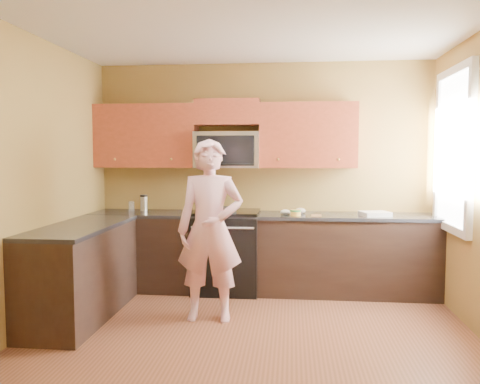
# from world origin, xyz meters

# --- Properties ---
(floor) EXTENTS (4.00, 4.00, 0.00)m
(floor) POSITION_xyz_m (0.00, 0.00, 0.00)
(floor) COLOR brown
(floor) RESTS_ON ground
(ceiling) EXTENTS (4.00, 4.00, 0.00)m
(ceiling) POSITION_xyz_m (0.00, 0.00, 2.70)
(ceiling) COLOR white
(ceiling) RESTS_ON ground
(wall_back) EXTENTS (4.00, 0.00, 4.00)m
(wall_back) POSITION_xyz_m (0.00, 2.00, 1.35)
(wall_back) COLOR olive
(wall_back) RESTS_ON ground
(wall_front) EXTENTS (4.00, 0.00, 4.00)m
(wall_front) POSITION_xyz_m (0.00, -2.00, 1.35)
(wall_front) COLOR olive
(wall_front) RESTS_ON ground
(wall_left) EXTENTS (0.00, 4.00, 4.00)m
(wall_left) POSITION_xyz_m (-2.00, 0.00, 1.35)
(wall_left) COLOR olive
(wall_left) RESTS_ON ground
(cabinet_back_run) EXTENTS (4.00, 0.60, 0.88)m
(cabinet_back_run) POSITION_xyz_m (0.00, 1.70, 0.44)
(cabinet_back_run) COLOR black
(cabinet_back_run) RESTS_ON floor
(cabinet_left_run) EXTENTS (0.60, 1.60, 0.88)m
(cabinet_left_run) POSITION_xyz_m (-1.70, 0.60, 0.44)
(cabinet_left_run) COLOR black
(cabinet_left_run) RESTS_ON floor
(countertop_back) EXTENTS (4.00, 0.62, 0.04)m
(countertop_back) POSITION_xyz_m (0.00, 1.69, 0.90)
(countertop_back) COLOR black
(countertop_back) RESTS_ON cabinet_back_run
(countertop_left) EXTENTS (0.62, 1.60, 0.04)m
(countertop_left) POSITION_xyz_m (-1.69, 0.60, 0.90)
(countertop_left) COLOR black
(countertop_left) RESTS_ON cabinet_left_run
(stove) EXTENTS (0.76, 0.65, 0.95)m
(stove) POSITION_xyz_m (-0.40, 1.68, 0.47)
(stove) COLOR black
(stove) RESTS_ON floor
(microwave) EXTENTS (0.76, 0.40, 0.42)m
(microwave) POSITION_xyz_m (-0.40, 1.80, 1.45)
(microwave) COLOR silver
(microwave) RESTS_ON wall_back
(upper_cab_left) EXTENTS (1.22, 0.33, 0.75)m
(upper_cab_left) POSITION_xyz_m (-1.39, 1.83, 1.45)
(upper_cab_left) COLOR maroon
(upper_cab_left) RESTS_ON wall_back
(upper_cab_right) EXTENTS (1.12, 0.33, 0.75)m
(upper_cab_right) POSITION_xyz_m (0.54, 1.83, 1.45)
(upper_cab_right) COLOR maroon
(upper_cab_right) RESTS_ON wall_back
(upper_cab_over_mw) EXTENTS (0.76, 0.33, 0.30)m
(upper_cab_over_mw) POSITION_xyz_m (-0.40, 1.83, 2.10)
(upper_cab_over_mw) COLOR maroon
(upper_cab_over_mw) RESTS_ON wall_back
(window) EXTENTS (0.06, 1.06, 1.66)m
(window) POSITION_xyz_m (1.98, 1.20, 1.65)
(window) COLOR white
(window) RESTS_ON wall_right
(woman) EXTENTS (0.65, 0.44, 1.75)m
(woman) POSITION_xyz_m (-0.43, 0.68, 0.88)
(woman) COLOR pink
(woman) RESTS_ON floor
(frying_pan) EXTENTS (0.32, 0.50, 0.06)m
(frying_pan) POSITION_xyz_m (-0.40, 1.53, 0.95)
(frying_pan) COLOR black
(frying_pan) RESTS_ON stove
(butter_tub) EXTENTS (0.14, 0.14, 0.09)m
(butter_tub) POSITION_xyz_m (0.40, 1.53, 0.92)
(butter_tub) COLOR yellow
(butter_tub) RESTS_ON countertop_back
(toast_slice) EXTENTS (0.11, 0.11, 0.01)m
(toast_slice) POSITION_xyz_m (0.63, 1.51, 0.93)
(toast_slice) COLOR #B27F47
(toast_slice) RESTS_ON countertop_back
(napkin_a) EXTENTS (0.13, 0.14, 0.06)m
(napkin_a) POSITION_xyz_m (0.29, 1.62, 0.95)
(napkin_a) COLOR silver
(napkin_a) RESTS_ON countertop_back
(napkin_b) EXTENTS (0.14, 0.15, 0.07)m
(napkin_b) POSITION_xyz_m (0.46, 1.74, 0.95)
(napkin_b) COLOR silver
(napkin_b) RESTS_ON countertop_back
(dish_towel) EXTENTS (0.36, 0.32, 0.05)m
(dish_towel) POSITION_xyz_m (1.28, 1.59, 0.95)
(dish_towel) COLOR white
(dish_towel) RESTS_ON countertop_back
(travel_mug) EXTENTS (0.12, 0.12, 0.20)m
(travel_mug) POSITION_xyz_m (-1.43, 1.81, 0.92)
(travel_mug) COLOR silver
(travel_mug) RESTS_ON countertop_back
(glass_a) EXTENTS (0.09, 0.09, 0.12)m
(glass_a) POSITION_xyz_m (-1.56, 1.74, 0.98)
(glass_a) COLOR silver
(glass_a) RESTS_ON countertop_back
(glass_b) EXTENTS (0.09, 0.09, 0.12)m
(glass_b) POSITION_xyz_m (-0.88, 1.87, 0.98)
(glass_b) COLOR silver
(glass_b) RESTS_ON countertop_back
(glass_c) EXTENTS (0.07, 0.07, 0.12)m
(glass_c) POSITION_xyz_m (-0.74, 1.83, 0.98)
(glass_c) COLOR silver
(glass_c) RESTS_ON countertop_back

